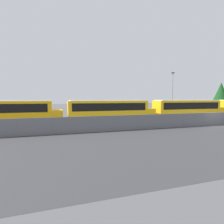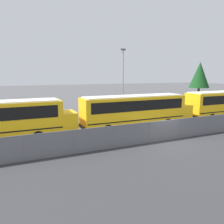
{
  "view_description": "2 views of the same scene",
  "coord_description": "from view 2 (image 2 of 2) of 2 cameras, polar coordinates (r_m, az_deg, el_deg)",
  "views": [
    {
      "loc": [
        -19.01,
        -17.54,
        3.47
      ],
      "look_at": [
        -12.28,
        4.38,
        1.7
      ],
      "focal_mm": 28.0,
      "sensor_mm": 36.0,
      "label": 1
    },
    {
      "loc": [
        -10.86,
        -13.79,
        5.27
      ],
      "look_at": [
        -2.35,
        5.25,
        1.68
      ],
      "focal_mm": 35.0,
      "sensor_mm": 36.0,
      "label": 2
    }
  ],
  "objects": [
    {
      "name": "light_pole",
      "position": [
        27.63,
        2.85,
        8.33
      ],
      "size": [
        0.6,
        0.24,
        8.38
      ],
      "color": "gray",
      "rests_on": "ground_plane"
    },
    {
      "name": "ground_plane",
      "position": [
        18.33,
        13.63,
        -7.22
      ],
      "size": [
        200.0,
        200.0,
        0.0
      ],
      "primitive_type": "plane",
      "color": "#4C4C4F"
    },
    {
      "name": "school_bus_3",
      "position": [
        21.69,
        6.4,
        0.81
      ],
      "size": [
        11.94,
        2.44,
        3.26
      ],
      "color": "yellow",
      "rests_on": "ground_plane"
    },
    {
      "name": "tree_0",
      "position": [
        45.21,
        21.91,
        8.95
      ],
      "size": [
        3.74,
        3.74,
        7.62
      ],
      "color": "#51381E",
      "rests_on": "ground_plane"
    },
    {
      "name": "fence",
      "position": [
        18.1,
        13.74,
        -4.63
      ],
      "size": [
        99.62,
        0.07,
        1.68
      ],
      "color": "#9EA0A5",
      "rests_on": "ground_plane"
    }
  ]
}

